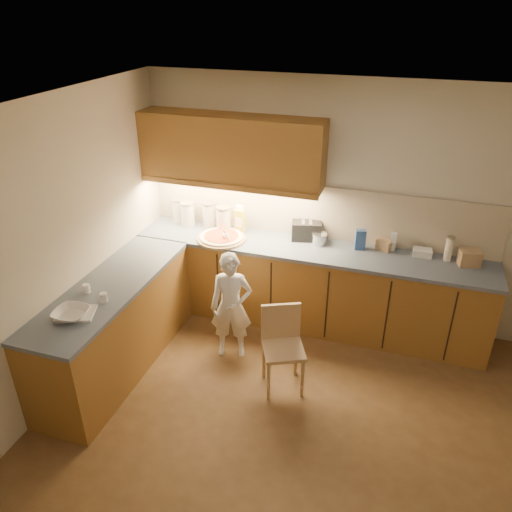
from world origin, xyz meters
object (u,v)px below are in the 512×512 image
at_px(child, 231,306).
at_px(toaster, 306,231).
at_px(oil_jug, 240,220).
at_px(pizza_on_board, 222,238).
at_px(wooden_chair, 282,341).

height_order(child, toaster, same).
distance_m(oil_jug, toaster, 0.74).
bearing_deg(toaster, pizza_on_board, -174.39).
bearing_deg(pizza_on_board, oil_jug, 62.63).
bearing_deg(toaster, oil_jug, 171.01).
height_order(pizza_on_board, oil_jug, oil_jug).
height_order(wooden_chair, toaster, toaster).
bearing_deg(pizza_on_board, wooden_chair, -44.79).
distance_m(pizza_on_board, wooden_chair, 1.42).
bearing_deg(oil_jug, pizza_on_board, -117.37).
distance_m(wooden_chair, toaster, 1.36).
height_order(child, wooden_chair, child).
xyz_separation_m(pizza_on_board, toaster, (0.87, 0.29, 0.08)).
height_order(child, oil_jug, oil_jug).
bearing_deg(child, wooden_chair, -40.22).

